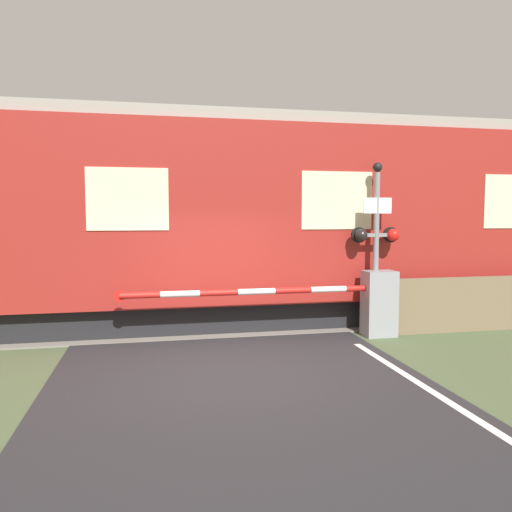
{
  "coord_description": "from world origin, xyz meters",
  "views": [
    {
      "loc": [
        -1.15,
        -7.2,
        2.31
      ],
      "look_at": [
        0.79,
        2.19,
        1.54
      ],
      "focal_mm": 35.0,
      "sensor_mm": 36.0,
      "label": 1
    }
  ],
  "objects": [
    {
      "name": "train",
      "position": [
        2.36,
        3.53,
        2.21
      ],
      "size": [
        14.33,
        3.08,
        4.33
      ],
      "color": "black",
      "rests_on": "ground_plane"
    },
    {
      "name": "signal_post",
      "position": [
        3.05,
        1.7,
        1.89
      ],
      "size": [
        0.96,
        0.26,
        3.32
      ],
      "color": "gray",
      "rests_on": "ground_plane"
    },
    {
      "name": "crossing_barrier",
      "position": [
        2.72,
        1.59,
        0.68
      ],
      "size": [
        5.22,
        0.44,
        1.26
      ],
      "color": "gray",
      "rests_on": "ground_plane"
    },
    {
      "name": "ground_plane",
      "position": [
        0.0,
        0.0,
        0.0
      ],
      "size": [
        80.0,
        80.0,
        0.0
      ],
      "primitive_type": "plane",
      "color": "#475638"
    },
    {
      "name": "roadside_fence",
      "position": [
        5.26,
        1.56,
        0.55
      ],
      "size": [
        4.05,
        0.06,
        1.1
      ],
      "color": "#726047",
      "rests_on": "ground_plane"
    },
    {
      "name": "track_bed",
      "position": [
        0.0,
        3.53,
        0.02
      ],
      "size": [
        36.0,
        3.2,
        0.13
      ],
      "color": "slate",
      "rests_on": "ground_plane"
    }
  ]
}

